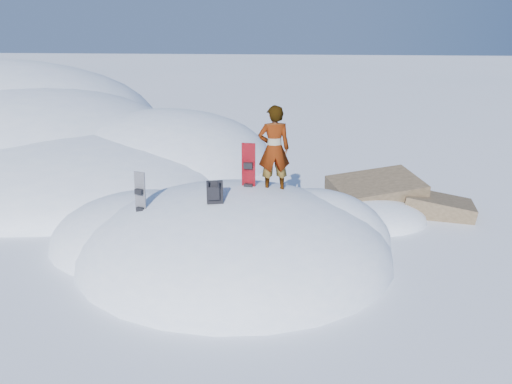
# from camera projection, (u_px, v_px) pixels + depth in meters

# --- Properties ---
(ground) EXTENTS (120.00, 120.00, 0.00)m
(ground) POSITION_uv_depth(u_px,v_px,m) (234.00, 255.00, 11.15)
(ground) COLOR white
(ground) RESTS_ON ground
(snow_mound) EXTENTS (8.00, 6.00, 3.00)m
(snow_mound) POSITION_uv_depth(u_px,v_px,m) (228.00, 250.00, 11.39)
(snow_mound) COLOR white
(snow_mound) RESTS_ON ground
(snow_ridge) EXTENTS (21.50, 18.50, 6.40)m
(snow_ridge) POSITION_uv_depth(u_px,v_px,m) (17.00, 142.00, 21.13)
(snow_ridge) COLOR white
(snow_ridge) RESTS_ON ground
(rock_outcrop) EXTENTS (4.68, 4.41, 1.68)m
(rock_outcrop) POSITION_uv_depth(u_px,v_px,m) (381.00, 210.00, 13.71)
(rock_outcrop) COLOR brown
(rock_outcrop) RESTS_ON ground
(snowboard_red) EXTENTS (0.31, 0.17, 1.63)m
(snowboard_red) POSITION_uv_depth(u_px,v_px,m) (249.00, 178.00, 11.08)
(snowboard_red) COLOR red
(snowboard_red) RESTS_ON snow_mound
(snowboard_dark) EXTENTS (0.27, 0.21, 1.33)m
(snowboard_dark) POSITION_uv_depth(u_px,v_px,m) (140.00, 202.00, 10.38)
(snowboard_dark) COLOR black
(snowboard_dark) RESTS_ON snow_mound
(backpack) EXTENTS (0.39, 0.45, 0.56)m
(backpack) POSITION_uv_depth(u_px,v_px,m) (215.00, 192.00, 10.15)
(backpack) COLOR black
(backpack) RESTS_ON snow_mound
(gear_pile) EXTENTS (0.96, 0.83, 0.25)m
(gear_pile) POSITION_uv_depth(u_px,v_px,m) (121.00, 267.00, 10.36)
(gear_pile) COLOR black
(gear_pile) RESTS_ON ground
(person) EXTENTS (0.78, 0.59, 1.93)m
(person) POSITION_uv_depth(u_px,v_px,m) (274.00, 149.00, 10.89)
(person) COLOR slate
(person) RESTS_ON snow_mound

